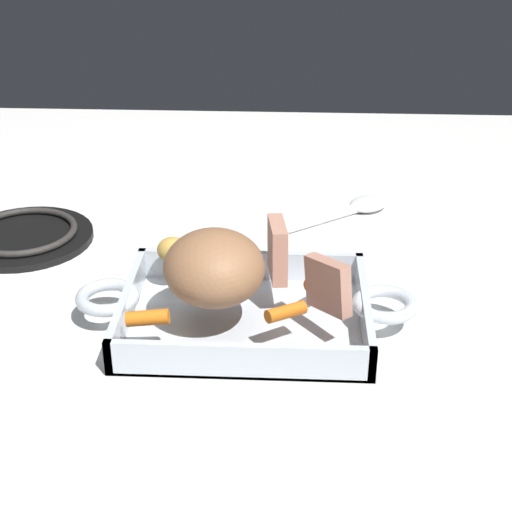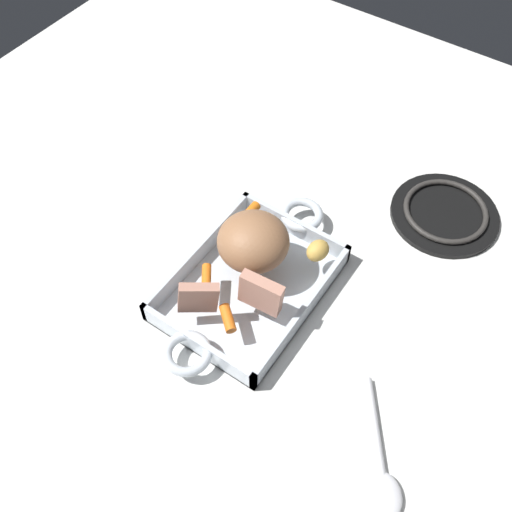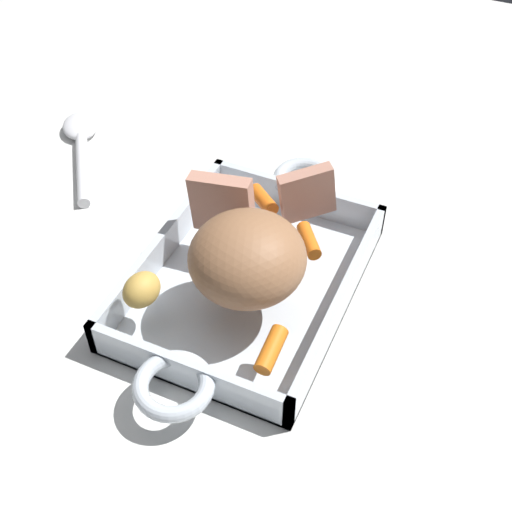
% 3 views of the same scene
% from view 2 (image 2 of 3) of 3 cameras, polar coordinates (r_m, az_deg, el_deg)
% --- Properties ---
extents(ground_plane, '(1.74, 1.74, 0.00)m').
position_cam_2_polar(ground_plane, '(1.04, -0.64, -3.22)').
color(ground_plane, silver).
extents(roasting_dish, '(0.42, 0.23, 0.04)m').
position_cam_2_polar(roasting_dish, '(1.03, -0.65, -2.74)').
color(roasting_dish, silver).
rests_on(roasting_dish, ground_plane).
extents(pork_roast, '(0.17, 0.17, 0.09)m').
position_cam_2_polar(pork_roast, '(0.99, -0.27, 1.41)').
color(pork_roast, '#996845').
rests_on(pork_roast, roasting_dish).
extents(roast_slice_thin, '(0.03, 0.08, 0.08)m').
position_cam_2_polar(roast_slice_thin, '(0.94, 0.48, -3.64)').
color(roast_slice_thin, tan).
rests_on(roast_slice_thin, roasting_dish).
extents(roast_slice_thick, '(0.06, 0.07, 0.07)m').
position_cam_2_polar(roast_slice_thick, '(0.95, -5.61, -4.04)').
color(roast_slice_thick, tan).
rests_on(roast_slice_thick, roasting_dish).
extents(baby_carrot_short, '(0.05, 0.02, 0.02)m').
position_cam_2_polar(baby_carrot_short, '(1.07, -0.65, 4.19)').
color(baby_carrot_short, orange).
rests_on(baby_carrot_short, roasting_dish).
extents(baby_carrot_center_left, '(0.04, 0.05, 0.02)m').
position_cam_2_polar(baby_carrot_center_left, '(0.95, -2.75, -6.03)').
color(baby_carrot_center_left, orange).
rests_on(baby_carrot_center_left, roasting_dish).
extents(baby_carrot_northwest, '(0.05, 0.04, 0.02)m').
position_cam_2_polar(baby_carrot_northwest, '(0.99, -4.82, -2.18)').
color(baby_carrot_northwest, orange).
rests_on(baby_carrot_northwest, roasting_dish).
extents(potato_golden_small, '(0.05, 0.04, 0.04)m').
position_cam_2_polar(potato_golden_small, '(1.02, 5.99, 0.53)').
color(potato_golden_small, gold).
rests_on(potato_golden_small, roasting_dish).
extents(stove_burner_rear, '(0.21, 0.21, 0.02)m').
position_cam_2_polar(stove_burner_rear, '(1.19, 17.77, 3.97)').
color(stove_burner_rear, black).
rests_on(stove_burner_rear, ground_plane).
extents(serving_spoon, '(0.19, 0.15, 0.02)m').
position_cam_2_polar(serving_spoon, '(0.92, 11.85, -19.43)').
color(serving_spoon, white).
rests_on(serving_spoon, ground_plane).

